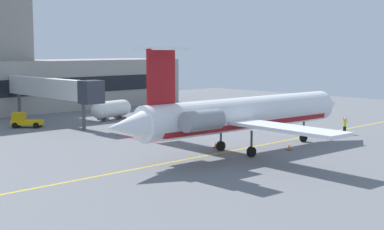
{
  "coord_description": "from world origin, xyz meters",
  "views": [
    {
      "loc": [
        -36.43,
        -32.23,
        9.45
      ],
      "look_at": [
        0.4,
        6.23,
        3.0
      ],
      "focal_mm": 51.2,
      "sensor_mm": 36.0,
      "label": 1
    }
  ],
  "objects_px": {
    "baggage_tug": "(24,121)",
    "regional_jet": "(240,114)",
    "fuel_tank": "(111,109)",
    "marshaller": "(345,126)"
  },
  "relations": [
    {
      "from": "baggage_tug",
      "to": "regional_jet",
      "type": "bearing_deg",
      "value": -77.14
    },
    {
      "from": "marshaller",
      "to": "fuel_tank",
      "type": "bearing_deg",
      "value": 112.11
    },
    {
      "from": "baggage_tug",
      "to": "fuel_tank",
      "type": "distance_m",
      "value": 12.02
    },
    {
      "from": "regional_jet",
      "to": "baggage_tug",
      "type": "relative_size",
      "value": 8.09
    },
    {
      "from": "baggage_tug",
      "to": "marshaller",
      "type": "bearing_deg",
      "value": -51.46
    },
    {
      "from": "baggage_tug",
      "to": "fuel_tank",
      "type": "bearing_deg",
      "value": -5.46
    },
    {
      "from": "regional_jet",
      "to": "baggage_tug",
      "type": "height_order",
      "value": "regional_jet"
    },
    {
      "from": "regional_jet",
      "to": "marshaller",
      "type": "xyz_separation_m",
      "value": [
        16.88,
        -0.67,
        -2.62
      ]
    },
    {
      "from": "regional_jet",
      "to": "fuel_tank",
      "type": "distance_m",
      "value": 28.22
    },
    {
      "from": "regional_jet",
      "to": "fuel_tank",
      "type": "height_order",
      "value": "regional_jet"
    }
  ]
}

